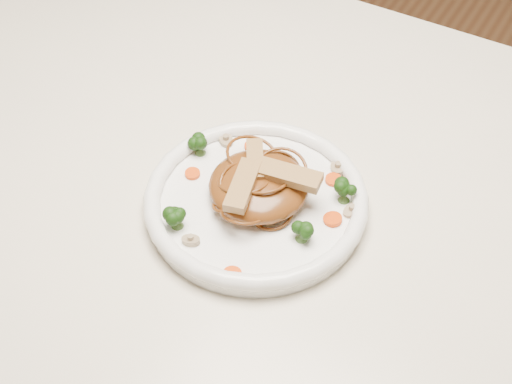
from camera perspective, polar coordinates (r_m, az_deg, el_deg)
The scene contains 19 objects.
table at distance 0.96m, azimuth 1.22°, elevation -2.14°, with size 1.20×0.80×0.75m.
plate at distance 0.84m, azimuth -0.00°, elevation -1.03°, with size 0.26×0.26×0.02m, color white.
noodle_mound at distance 0.82m, azimuth 0.22°, elevation 0.52°, with size 0.12×0.12×0.04m, color #633213.
chicken_a at distance 0.80m, azimuth 2.53°, elevation 1.39°, with size 0.08×0.03×0.01m, color tan.
chicken_b at distance 0.82m, azimuth -0.08°, elevation 2.61°, with size 0.06×0.02×0.01m, color tan.
chicken_c at distance 0.79m, azimuth -1.06°, elevation 0.53°, with size 0.07×0.02×0.01m, color tan.
broccoli_0 at distance 0.82m, azimuth 7.11°, elevation 0.08°, with size 0.03×0.03×0.03m, color #16370B, non-canonical shape.
broccoli_1 at distance 0.88m, azimuth -4.52°, elevation 3.84°, with size 0.03×0.03×0.03m, color #16370B, non-canonical shape.
broccoli_2 at distance 0.80m, azimuth -6.35°, elevation -2.06°, with size 0.02×0.02×0.03m, color #16370B, non-canonical shape.
broccoli_3 at distance 0.78m, azimuth 3.70°, elevation -3.08°, with size 0.03×0.03×0.03m, color #16370B, non-canonical shape.
carrot_0 at distance 0.85m, azimuth 6.20°, elevation 0.98°, with size 0.02×0.02×0.01m, color #E83908.
carrot_1 at distance 0.86m, azimuth -5.10°, elevation 1.47°, with size 0.02×0.02×0.01m, color #E83908.
carrot_2 at distance 0.81m, azimuth 6.14°, elevation -2.18°, with size 0.02×0.02×0.01m, color #E83908.
carrot_3 at distance 0.89m, azimuth -0.25°, elevation 3.68°, with size 0.02×0.02×0.01m, color #E83908.
carrot_4 at distance 0.76m, azimuth -1.91°, elevation -6.59°, with size 0.02×0.02×0.01m, color #E83908.
mushroom_0 at distance 0.79m, azimuth -5.23°, elevation -3.87°, with size 0.02×0.02×0.01m, color tan.
mushroom_1 at distance 0.82m, azimuth 7.67°, elevation -1.48°, with size 0.02×0.02×0.01m, color tan.
mushroom_2 at distance 0.90m, azimuth -2.42°, elevation 4.15°, with size 0.02×0.02×0.01m, color tan.
mushroom_3 at distance 0.87m, azimuth 6.57°, elevation 1.94°, with size 0.03×0.03×0.01m, color tan.
Camera 1 is at (0.30, -0.55, 1.38)m, focal length 50.09 mm.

